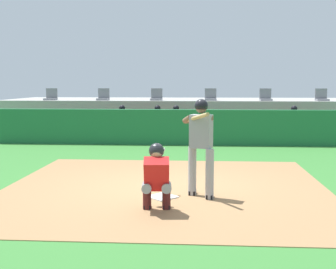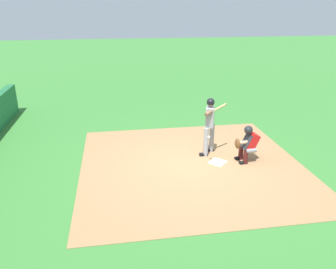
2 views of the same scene
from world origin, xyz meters
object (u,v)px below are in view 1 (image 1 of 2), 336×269
object	(u,v)px
home_plate	(162,197)
stadium_seat_1	(103,97)
stadium_seat_0	(51,97)
stadium_seat_3	(211,97)
dugout_player_3	(294,124)
stadium_seat_2	(156,97)
dugout_player_1	(157,123)
dugout_player_2	(176,123)
batter_at_plate	(201,141)
stadium_seat_5	(322,97)
catcher_crouched	(156,175)
dugout_player_0	(122,122)
stadium_seat_4	(266,97)

from	to	relation	value
home_plate	stadium_seat_1	distance (m)	10.79
stadium_seat_0	stadium_seat_3	distance (m)	6.50
dugout_player_3	home_plate	bearing A→B (deg)	-116.07
stadium_seat_2	dugout_player_1	bearing A→B (deg)	-83.78
home_plate	dugout_player_3	bearing A→B (deg)	63.93
dugout_player_2	dugout_player_3	size ratio (longest dim) A/B	1.00
dugout_player_2	batter_at_plate	bearing A→B (deg)	-83.73
batter_at_plate	stadium_seat_5	distance (m)	11.14
dugout_player_3	stadium_seat_1	size ratio (longest dim) A/B	2.71
batter_at_plate	dugout_player_3	size ratio (longest dim) A/B	1.39
dugout_player_3	stadium_seat_3	world-z (taller)	stadium_seat_3
catcher_crouched	stadium_seat_3	size ratio (longest dim) A/B	3.22
dugout_player_1	stadium_seat_5	size ratio (longest dim) A/B	2.71
dugout_player_0	dugout_player_2	distance (m)	1.96
stadium_seat_1	stadium_seat_2	distance (m)	2.17
stadium_seat_3	batter_at_plate	bearing A→B (deg)	-92.23
stadium_seat_4	home_plate	bearing A→B (deg)	-107.71
batter_at_plate	dugout_player_2	distance (m)	8.10
dugout_player_0	stadium_seat_2	bearing A→B (deg)	62.30
stadium_seat_2	stadium_seat_5	distance (m)	6.50
dugout_player_3	stadium_seat_4	xyz separation A→B (m)	(-0.73, 2.03, 0.86)
stadium_seat_0	stadium_seat_3	xyz separation A→B (m)	(6.50, 0.00, 0.00)
dugout_player_2	stadium_seat_0	xyz separation A→B (m)	(-5.22, 2.03, 0.86)
dugout_player_0	stadium_seat_3	size ratio (longest dim) A/B	2.71
home_plate	dugout_player_3	world-z (taller)	dugout_player_3
stadium_seat_0	stadium_seat_3	bearing A→B (deg)	0.00
dugout_player_3	catcher_crouched	bearing A→B (deg)	-114.01
home_plate	dugout_player_1	distance (m)	8.22
dugout_player_1	dugout_player_3	size ratio (longest dim) A/B	1.00
home_plate	stadium_seat_4	world-z (taller)	stadium_seat_4
catcher_crouched	stadium_seat_3	world-z (taller)	stadium_seat_3
catcher_crouched	stadium_seat_5	xyz separation A→B (m)	(5.44, 11.04, 0.93)
catcher_crouched	stadium_seat_4	xyz separation A→B (m)	(3.27, 11.04, 0.93)
catcher_crouched	stadium_seat_0	distance (m)	12.32
dugout_player_1	stadium_seat_4	xyz separation A→B (m)	(4.11, 2.03, 0.86)
stadium_seat_1	home_plate	bearing A→B (deg)	-72.29
catcher_crouched	stadium_seat_0	xyz separation A→B (m)	(-5.39, 11.04, 0.93)
catcher_crouched	home_plate	bearing A→B (deg)	88.37
dugout_player_1	home_plate	bearing A→B (deg)	-83.96
home_plate	stadium_seat_5	xyz separation A→B (m)	(5.42, 10.18, 1.51)
batter_at_plate	stadium_seat_5	bearing A→B (deg)	64.88
batter_at_plate	stadium_seat_4	xyz separation A→B (m)	(2.56, 10.08, 0.50)
home_plate	stadium_seat_5	world-z (taller)	stadium_seat_5
batter_at_plate	stadium_seat_0	distance (m)	11.80
dugout_player_2	stadium_seat_3	size ratio (longest dim) A/B	2.71
stadium_seat_5	dugout_player_2	bearing A→B (deg)	-160.06
home_plate	dugout_player_3	size ratio (longest dim) A/B	0.34
dugout_player_1	stadium_seat_2	xyz separation A→B (m)	(-0.22, 2.03, 0.86)
stadium_seat_0	batter_at_plate	bearing A→B (deg)	-58.78
stadium_seat_1	stadium_seat_3	xyz separation A→B (m)	(4.33, 0.00, 0.00)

